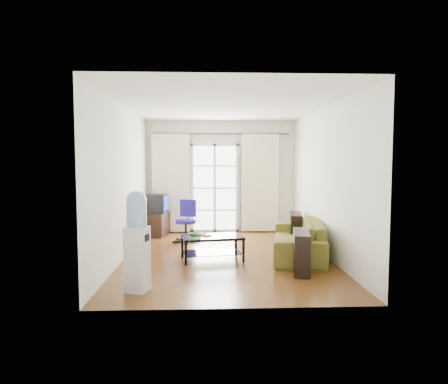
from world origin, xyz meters
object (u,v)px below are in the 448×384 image
object	(u,v)px
coffee_table	(212,244)
water_cooler	(137,239)
crt_tv	(156,203)
task_chair	(186,230)
tv_stand	(156,224)
sofa	(298,238)

from	to	relation	value
coffee_table	water_cooler	distance (m)	1.98
crt_tv	water_cooler	size ratio (longest dim) A/B	0.39
crt_tv	task_chair	size ratio (longest dim) A/B	0.57
task_chair	water_cooler	bearing A→B (deg)	-86.22
task_chair	coffee_table	bearing A→B (deg)	-59.44
tv_stand	water_cooler	size ratio (longest dim) A/B	0.55
coffee_table	sofa	bearing A→B (deg)	10.10
sofa	water_cooler	xyz separation A→B (m)	(-2.58, -1.93, 0.38)
coffee_table	water_cooler	world-z (taller)	water_cooler
sofa	coffee_table	bearing A→B (deg)	-69.36
task_chair	sofa	bearing A→B (deg)	-19.79
coffee_table	crt_tv	world-z (taller)	crt_tv
sofa	tv_stand	xyz separation A→B (m)	(-2.85, 2.12, -0.05)
coffee_table	water_cooler	size ratio (longest dim) A/B	0.85
tv_stand	crt_tv	size ratio (longest dim) A/B	1.42
task_chair	tv_stand	bearing A→B (deg)	144.62
tv_stand	task_chair	bearing A→B (deg)	-37.58
crt_tv	task_chair	bearing A→B (deg)	-40.24
tv_stand	task_chair	world-z (taller)	task_chair
coffee_table	task_chair	distance (m)	1.68
task_chair	water_cooler	distance (m)	3.30
sofa	crt_tv	xyz separation A→B (m)	(-2.85, 2.08, 0.43)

